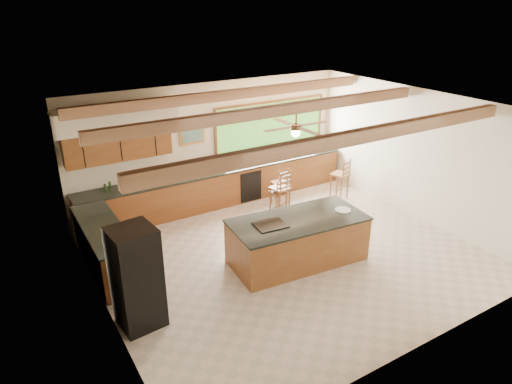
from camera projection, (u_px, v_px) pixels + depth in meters
ground at (286, 254)px, 9.32m from camera, size 7.20×7.20×0.00m
room_shell at (263, 143)px, 8.88m from camera, size 7.27×6.54×3.02m
counter_run at (197, 199)px, 10.73m from camera, size 7.12×3.10×1.22m
island at (297, 240)px, 8.92m from camera, size 2.74×1.47×0.94m
refrigerator at (136, 278)px, 7.02m from camera, size 0.73×0.71×1.70m
bar_stool_a at (280, 194)px, 10.73m from camera, size 0.36×0.36×0.96m
bar_stool_b at (282, 189)px, 10.71m from camera, size 0.47×0.47×1.13m
bar_stool_c at (281, 184)px, 11.30m from camera, size 0.37×0.37×0.97m
bar_stool_d at (342, 175)px, 11.60m from camera, size 0.50×0.50×1.10m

